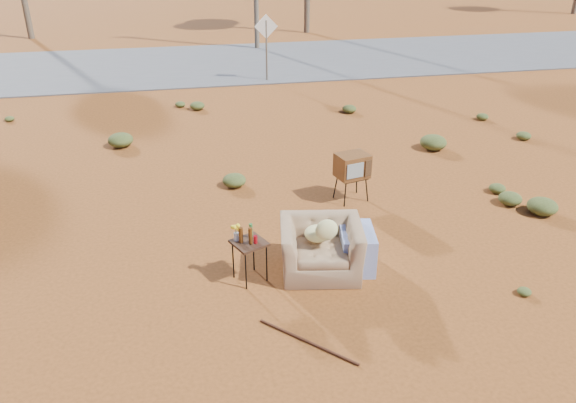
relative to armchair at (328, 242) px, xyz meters
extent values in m
plane|color=brown|center=(-0.48, -0.31, -0.50)|extent=(140.00, 140.00, 0.00)
cube|color=#565659|center=(-0.48, 14.69, -0.48)|extent=(140.00, 7.00, 0.04)
imported|color=#906E4E|center=(-0.11, 0.00, 0.04)|extent=(1.34, 0.99, 1.07)
ellipsoid|color=#D5D282|center=(-0.15, 0.06, 0.12)|extent=(0.39, 0.39, 0.23)
ellipsoid|color=#D5D282|center=(-0.09, -0.21, 0.33)|extent=(0.34, 0.17, 0.34)
cube|color=navy|center=(0.47, 0.01, -0.19)|extent=(0.64, 0.87, 0.63)
cube|color=black|center=(1.09, 2.29, -0.02)|extent=(0.60, 0.51, 0.03)
cylinder|color=black|center=(0.90, 2.05, -0.26)|extent=(0.03, 0.03, 0.48)
cylinder|color=black|center=(1.37, 2.17, -0.26)|extent=(0.03, 0.03, 0.48)
cylinder|color=black|center=(0.81, 2.41, -0.26)|extent=(0.03, 0.03, 0.48)
cylinder|color=black|center=(1.28, 2.53, -0.26)|extent=(0.03, 0.03, 0.48)
cube|color=brown|center=(1.09, 2.29, 0.22)|extent=(0.68, 0.58, 0.46)
cube|color=gray|center=(1.07, 2.04, 0.22)|extent=(0.35, 0.10, 0.29)
cube|color=#472D19|center=(1.35, 2.10, 0.22)|extent=(0.13, 0.05, 0.32)
cube|color=#352013|center=(-1.21, -0.03, 0.14)|extent=(0.60, 0.60, 0.04)
cylinder|color=black|center=(-1.30, -0.27, -0.18)|extent=(0.02, 0.02, 0.64)
cylinder|color=black|center=(-0.97, -0.12, -0.18)|extent=(0.02, 0.02, 0.64)
cylinder|color=black|center=(-1.45, 0.06, -0.18)|extent=(0.02, 0.02, 0.64)
cylinder|color=black|center=(-1.11, 0.21, -0.18)|extent=(0.02, 0.02, 0.64)
cylinder|color=#46230B|center=(-1.32, -0.03, 0.27)|extent=(0.06, 0.06, 0.24)
cylinder|color=#46230B|center=(-1.19, -0.10, 0.28)|extent=(0.06, 0.06, 0.25)
cylinder|color=#2B6029|center=(-1.16, 0.09, 0.26)|extent=(0.05, 0.05, 0.22)
cylinder|color=red|center=(-1.12, -0.09, 0.21)|extent=(0.06, 0.06, 0.12)
cylinder|color=silver|center=(-1.39, 0.04, 0.22)|extent=(0.07, 0.07, 0.13)
ellipsoid|color=yellow|center=(-1.39, 0.04, 0.37)|extent=(0.15, 0.15, 0.11)
cylinder|color=#492513|center=(-0.69, -1.61, -0.48)|extent=(1.07, 1.11, 0.04)
cylinder|color=brown|center=(1.02, 11.69, 0.50)|extent=(0.06, 0.06, 2.00)
cube|color=silver|center=(1.02, 11.69, 1.30)|extent=(0.78, 0.04, 0.78)
ellipsoid|color=#4C5726|center=(4.02, 1.49, -0.38)|extent=(0.44, 0.44, 0.24)
ellipsoid|color=#4C5726|center=(-3.48, 6.19, -0.34)|extent=(0.60, 0.60, 0.33)
ellipsoid|color=#4C5726|center=(6.32, 4.69, -0.40)|extent=(0.36, 0.36, 0.20)
ellipsoid|color=#4C5726|center=(2.72, 7.69, -0.39)|extent=(0.40, 0.40, 0.22)
ellipsoid|color=#4C5726|center=(-1.98, 9.19, -0.42)|extent=(0.30, 0.30, 0.17)
camera|label=1|loc=(-2.06, -7.10, 4.34)|focal=35.00mm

